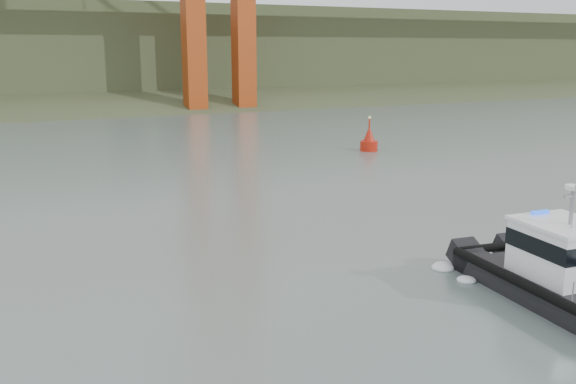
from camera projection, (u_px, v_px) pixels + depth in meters
name	position (u px, v px, depth m)	size (l,w,h in m)	color
ground	(350.00, 303.00, 24.24)	(400.00, 400.00, 0.00)	#53635D
headlands	(37.00, 60.00, 132.99)	(500.00, 105.36, 27.12)	#3E4B2B
patrol_boat	(566.00, 273.00, 24.14)	(4.44, 9.97, 4.70)	black
nav_buoy	(369.00, 141.00, 60.33)	(1.67, 1.67, 3.47)	#AE1B0C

